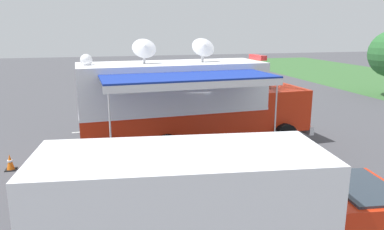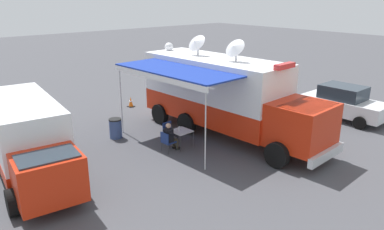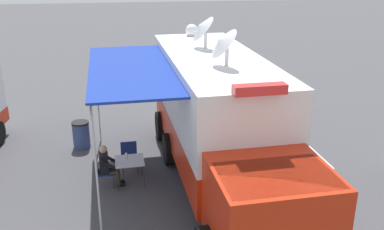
% 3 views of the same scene
% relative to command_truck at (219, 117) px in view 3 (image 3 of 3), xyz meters
% --- Properties ---
extents(ground_plane, '(100.00, 100.00, 0.00)m').
position_rel_command_truck_xyz_m(ground_plane, '(0.00, -0.75, -1.95)').
color(ground_plane, '#47474C').
extents(lot_stripe, '(0.36, 4.80, 0.01)m').
position_rel_command_truck_xyz_m(lot_stripe, '(-3.51, -2.51, -1.94)').
color(lot_stripe, silver).
rests_on(lot_stripe, ground).
extents(command_truck, '(5.24, 9.60, 4.53)m').
position_rel_command_truck_xyz_m(command_truck, '(0.00, 0.00, 0.00)').
color(command_truck, red).
rests_on(command_truck, ground).
extents(folding_table, '(0.84, 0.84, 0.73)m').
position_rel_command_truck_xyz_m(folding_table, '(2.50, -0.14, -1.27)').
color(folding_table, silver).
rests_on(folding_table, ground).
extents(water_bottle, '(0.07, 0.07, 0.22)m').
position_rel_command_truck_xyz_m(water_bottle, '(2.58, -0.16, -1.11)').
color(water_bottle, silver).
rests_on(water_bottle, folding_table).
extents(folding_chair_at_table, '(0.50, 0.50, 0.87)m').
position_rel_command_truck_xyz_m(folding_chair_at_table, '(3.30, -0.09, -1.43)').
color(folding_chair_at_table, navy).
rests_on(folding_chair_at_table, ground).
extents(folding_chair_beside_table, '(0.50, 0.50, 0.87)m').
position_rel_command_truck_xyz_m(folding_chair_beside_table, '(2.51, -0.99, -1.43)').
color(folding_chair_beside_table, navy).
rests_on(folding_chair_beside_table, ground).
extents(seated_responder, '(0.68, 0.57, 1.25)m').
position_rel_command_truck_xyz_m(seated_responder, '(3.11, -0.10, -1.30)').
color(seated_responder, black).
rests_on(seated_responder, ground).
extents(trash_bin, '(0.57, 0.57, 0.91)m').
position_rel_command_truck_xyz_m(trash_bin, '(4.09, -2.90, -1.49)').
color(trash_bin, '#384C7F').
rests_on(trash_bin, ground).
extents(traffic_cone, '(0.36, 0.36, 0.58)m').
position_rel_command_truck_xyz_m(traffic_cone, '(0.94, -6.69, -1.67)').
color(traffic_cone, black).
rests_on(traffic_cone, ground).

